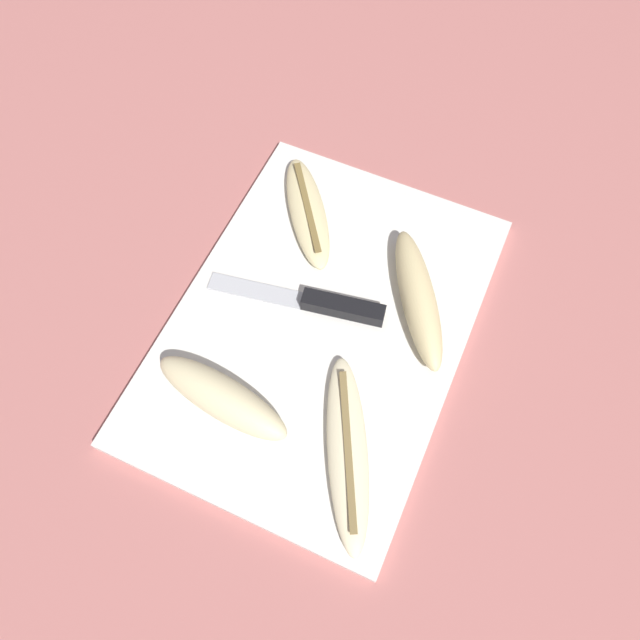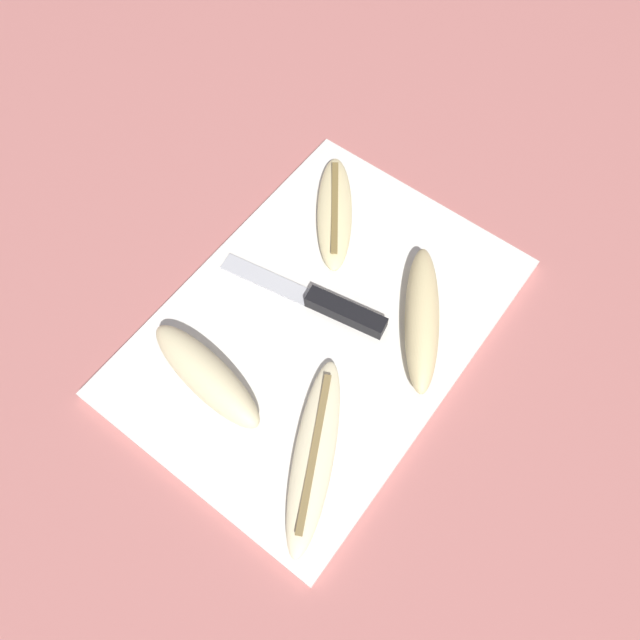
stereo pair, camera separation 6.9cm
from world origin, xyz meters
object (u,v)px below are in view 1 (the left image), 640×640
banana_cream_curved (222,397)px  banana_bright_far (347,451)px  banana_ripe_center (418,298)px  knife (327,304)px  banana_soft_right (307,212)px

banana_cream_curved → banana_bright_far: bearing=-88.5°
banana_ripe_center → knife: bearing=115.8°
banana_ripe_center → banana_cream_curved: bearing=143.4°
knife → banana_ripe_center: 0.10m
banana_soft_right → banana_cream_curved: 0.25m
banana_soft_right → banana_cream_curved: banana_cream_curved is taller
knife → banana_ripe_center: size_ratio=1.21×
knife → banana_bright_far: banana_bright_far is taller
banana_bright_far → banana_ripe_center: bearing=-1.3°
knife → banana_soft_right: 0.13m
knife → banana_soft_right: banana_soft_right is taller
banana_ripe_center → banana_cream_curved: (-0.19, 0.14, 0.00)m
banana_soft_right → banana_cream_curved: (-0.25, -0.02, 0.01)m
knife → banana_soft_right: (0.10, 0.07, 0.00)m
knife → banana_cream_curved: banana_cream_curved is taller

